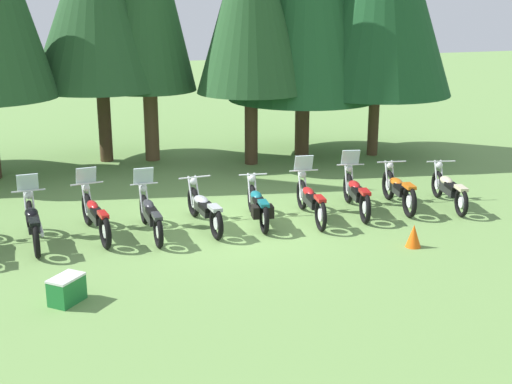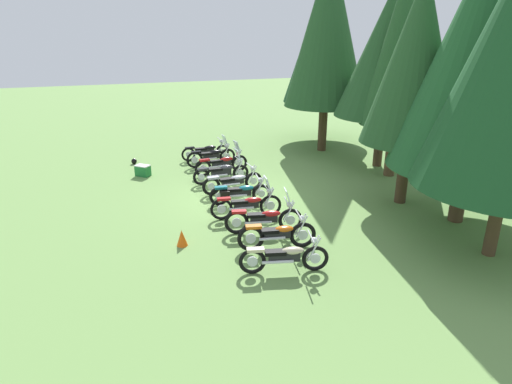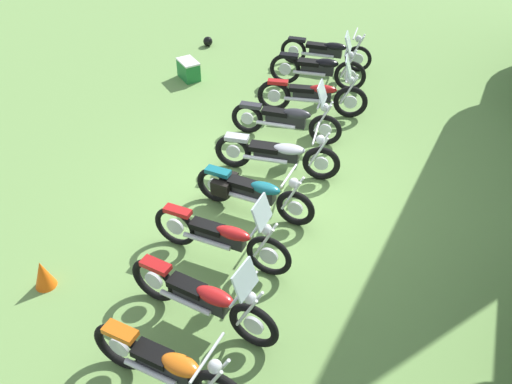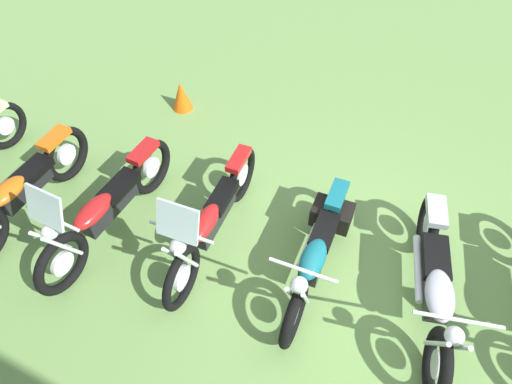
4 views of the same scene
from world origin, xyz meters
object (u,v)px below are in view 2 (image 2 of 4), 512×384
Objects in this scene: pine_tree_5 at (485,47)px; motorcycle_3 at (222,172)px; picnic_cooler at (143,170)px; traffic_cone at (182,238)px; pine_tree_2 at (388,54)px; motorcycle_0 at (206,151)px; pine_tree_4 at (417,60)px; motorcycle_2 at (222,163)px; motorcycle_9 at (285,256)px; motorcycle_4 at (233,181)px; motorcycle_1 at (212,156)px; motorcycle_8 at (277,234)px; motorcycle_5 at (239,193)px; pine_tree_1 at (328,28)px; pine_tree_3 at (403,42)px; motorcycle_7 at (265,218)px; dropped_helmet at (134,161)px; pine_tree_0 at (327,34)px; motorcycle_6 at (247,204)px.

motorcycle_3 is at bearing -134.81° from pine_tree_5.
traffic_cone is (6.96, 0.42, 0.00)m from picnic_cooler.
motorcycle_3 is at bearing -89.86° from pine_tree_2.
motorcycle_3 is at bearing -92.25° from motorcycle_0.
pine_tree_4 is 16.00× the size of traffic_cone.
motorcycle_2 is (2.39, 0.16, 0.04)m from motorcycle_0.
motorcycle_9 is at bearing -79.74° from pine_tree_5.
pine_tree_5 is at bearing -41.47° from motorcycle_4.
motorcycle_1 is 9.73m from motorcycle_9.
motorcycle_8 reaches higher than traffic_cone.
motorcycle_0 is at bearing 88.36° from motorcycle_1.
pine_tree_2 reaches higher than motorcycle_5.
pine_tree_1 reaches higher than pine_tree_2.
pine_tree_2 is 0.87× the size of pine_tree_3.
pine_tree_4 is (1.70, 5.53, 4.48)m from motorcycle_5.
pine_tree_4 is at bearing 21.27° from motorcycle_7.
pine_tree_3 is 12.59m from dropped_helmet.
motorcycle_9 is 15.74m from pine_tree_0.
pine_tree_3 is at bearing -27.00° from motorcycle_2.
motorcycle_6 is (7.22, -0.30, 0.04)m from motorcycle_0.
pine_tree_3 reaches higher than motorcycle_2.
motorcycle_3 is 4.83× the size of traffic_cone.
pine_tree_1 is at bearing 28.31° from motorcycle_3.
motorcycle_9 reaches higher than picnic_cooler.
motorcycle_0 is 0.31× the size of pine_tree_2.
pine_tree_0 reaches higher than traffic_cone.
motorcycle_8 is (1.13, -0.04, -0.02)m from motorcycle_7.
motorcycle_0 is 0.98× the size of motorcycle_7.
motorcycle_4 is 8.47m from pine_tree_3.
motorcycle_9 reaches higher than motorcycle_5.
motorcycle_4 is 6.11m from dropped_helmet.
picnic_cooler is at bearing -108.67° from pine_tree_3.
motorcycle_2 is 1.04× the size of motorcycle_3.
motorcycle_9 is 11.60m from dropped_helmet.
motorcycle_3 is 5.06m from dropped_helmet.
pine_tree_0 is 5.47m from pine_tree_2.
pine_tree_3 is 11.67m from picnic_cooler.
motorcycle_2 is 8.46m from motorcycle_9.
motorcycle_5 is 0.23× the size of pine_tree_1.
motorcycle_7 is 0.27× the size of pine_tree_3.
dropped_helmet is at bearing 119.72° from motorcycle_4.
motorcycle_8 is at bearing -90.91° from motorcycle_0.
pine_tree_3 is at bearing 44.45° from motorcycle_8.
motorcycle_9 is 7.98m from pine_tree_4.
motorcycle_8 reaches higher than motorcycle_5.
traffic_cone reaches higher than dropped_helmet.
motorcycle_1 is at bearing 159.93° from traffic_cone.
pine_tree_0 reaches higher than picnic_cooler.
motorcycle_2 is 3.37m from picnic_cooler.
motorcycle_6 is at bearing -101.76° from motorcycle_2.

